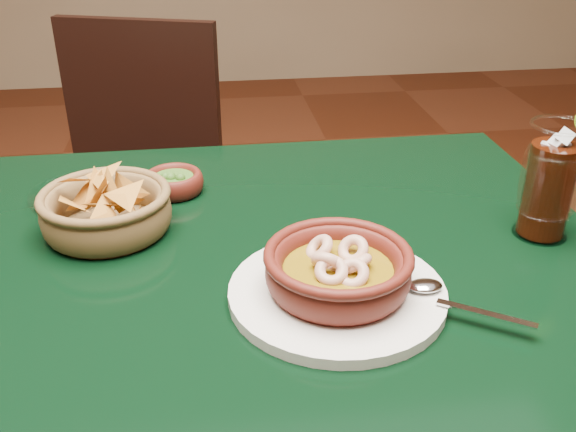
{
  "coord_description": "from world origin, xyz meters",
  "views": [
    {
      "loc": [
        0.04,
        -0.77,
        1.21
      ],
      "look_at": [
        0.14,
        -0.02,
        0.81
      ],
      "focal_mm": 40.0,
      "sensor_mm": 36.0,
      "label": 1
    }
  ],
  "objects": [
    {
      "name": "dining_table",
      "position": [
        0.0,
        0.0,
        0.65
      ],
      "size": [
        1.2,
        0.8,
        0.75
      ],
      "color": "black",
      "rests_on": "ground"
    },
    {
      "name": "dining_chair",
      "position": [
        -0.15,
        0.71,
        0.5
      ],
      "size": [
        0.54,
        0.54,
        0.92
      ],
      "color": "black",
      "rests_on": "ground"
    },
    {
      "name": "shrimp_plate",
      "position": [
        0.19,
        -0.13,
        0.78
      ],
      "size": [
        0.34,
        0.27,
        0.08
      ],
      "color": "silver",
      "rests_on": "dining_table"
    },
    {
      "name": "chip_basket",
      "position": [
        -0.11,
        0.08,
        0.78
      ],
      "size": [
        0.22,
        0.22,
        0.12
      ],
      "color": "brown",
      "rests_on": "dining_table"
    },
    {
      "name": "guacamole_ramekin",
      "position": [
        -0.02,
        0.2,
        0.77
      ],
      "size": [
        0.12,
        0.12,
        0.04
      ],
      "color": "#46140E",
      "rests_on": "dining_table"
    },
    {
      "name": "cola_drink",
      "position": [
        0.51,
        -0.01,
        0.83
      ],
      "size": [
        0.17,
        0.17,
        0.19
      ],
      "color": "white",
      "rests_on": "dining_table"
    },
    {
      "name": "glass_ashtray",
      "position": [
        -0.18,
        0.18,
        0.76
      ],
      "size": [
        0.13,
        0.13,
        0.03
      ],
      "color": "white",
      "rests_on": "dining_table"
    }
  ]
}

